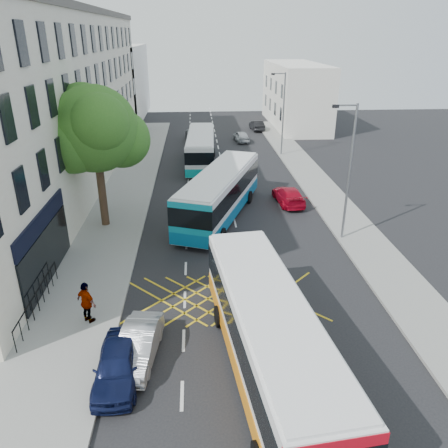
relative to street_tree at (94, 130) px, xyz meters
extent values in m
plane|color=black|center=(8.51, -14.97, -6.29)|extent=(120.00, 120.00, 0.00)
cube|color=gray|center=(0.01, 0.03, -6.22)|extent=(5.00, 70.00, 0.15)
cube|color=gray|center=(16.01, 0.03, -6.22)|extent=(3.00, 70.00, 0.15)
cube|color=beige|center=(-5.49, 9.53, 0.21)|extent=(8.00, 45.00, 13.00)
cube|color=#59544C|center=(-5.49, 9.53, 6.96)|extent=(8.30, 45.00, 0.50)
cube|color=black|center=(-1.44, -6.97, -2.89)|extent=(0.12, 7.00, 0.90)
cube|color=black|center=(-1.44, -6.97, -4.69)|extent=(0.12, 7.00, 2.60)
cube|color=silver|center=(-5.49, 40.03, -1.29)|extent=(8.00, 20.00, 10.00)
cube|color=silver|center=(19.51, 33.03, -2.29)|extent=(6.00, 18.00, 8.00)
cylinder|color=#382619|center=(0.01, 0.03, -3.94)|extent=(0.50, 0.50, 4.40)
sphere|color=#1F5117|center=(0.01, 0.03, 0.06)|extent=(5.20, 5.20, 5.20)
sphere|color=#1F5117|center=(1.41, 0.83, -0.74)|extent=(3.60, 3.60, 3.60)
sphere|color=#1F5117|center=(-1.19, -0.57, -0.54)|extent=(3.80, 3.80, 3.80)
sphere|color=#1F5117|center=(0.61, -1.27, 0.66)|extent=(3.40, 3.40, 3.40)
sphere|color=#1F5117|center=(-0.79, 1.13, 1.06)|extent=(3.20, 3.20, 3.20)
cylinder|color=slate|center=(14.81, -2.97, -2.14)|extent=(0.14, 0.14, 8.00)
cylinder|color=slate|center=(14.21, -2.97, 1.76)|extent=(1.20, 0.10, 0.10)
cube|color=black|center=(13.61, -2.97, 1.71)|extent=(0.35, 0.15, 0.18)
cylinder|color=slate|center=(14.81, 17.03, -2.14)|extent=(0.14, 0.14, 8.00)
cylinder|color=slate|center=(14.21, 17.03, 1.76)|extent=(1.20, 0.10, 0.10)
cube|color=black|center=(13.61, 17.03, 1.71)|extent=(0.35, 0.15, 0.18)
cube|color=silver|center=(8.45, -13.97, -4.57)|extent=(3.85, 11.56, 2.73)
cube|color=silver|center=(8.45, -13.97, -3.15)|extent=(3.62, 11.31, 0.12)
cube|color=black|center=(8.45, -13.97, -4.18)|extent=(3.92, 11.62, 1.13)
cube|color=orange|center=(8.45, -13.97, -5.52)|extent=(3.90, 11.61, 0.77)
cylinder|color=black|center=(6.81, -11.04, -5.83)|extent=(0.39, 0.95, 0.93)
cylinder|color=black|center=(9.37, -10.75, -5.83)|extent=(0.39, 0.95, 0.93)
cylinder|color=black|center=(10.16, -17.61, -5.83)|extent=(0.39, 0.95, 0.93)
cube|color=silver|center=(7.57, 1.17, -4.56)|extent=(6.40, 11.56, 2.74)
cube|color=silver|center=(7.57, 1.17, -3.14)|extent=(6.13, 11.28, 0.12)
cube|color=black|center=(7.57, 1.17, -4.17)|extent=(6.48, 11.64, 1.14)
cube|color=#0B5F8C|center=(7.57, 1.17, -5.52)|extent=(6.47, 11.63, 0.78)
cube|color=#0D8CA4|center=(5.60, -4.14, -4.53)|extent=(2.50, 1.01, 2.59)
cube|color=#FF0C0C|center=(4.61, -3.78, -5.26)|extent=(0.26, 0.14, 0.25)
cube|color=#FF0C0C|center=(6.57, -4.51, -5.26)|extent=(0.26, 0.14, 0.25)
cylinder|color=black|center=(7.45, 4.53, -5.83)|extent=(0.60, 0.97, 0.93)
cylinder|color=black|center=(9.87, 3.62, -5.83)|extent=(0.60, 0.97, 0.93)
cylinder|color=black|center=(5.02, -1.97, -5.83)|extent=(0.60, 0.97, 0.93)
cylinder|color=black|center=(7.45, -2.87, -5.83)|extent=(0.60, 0.97, 0.93)
cube|color=silver|center=(6.51, 14.26, -4.67)|extent=(2.85, 10.72, 2.56)
cube|color=silver|center=(6.51, 14.26, -3.34)|extent=(2.65, 10.50, 0.12)
cube|color=black|center=(6.51, 14.26, -4.31)|extent=(2.91, 10.78, 1.06)
cube|color=#0DABAA|center=(6.51, 14.26, -5.57)|extent=(2.90, 10.77, 0.72)
cube|color=white|center=(6.29, 8.98, -4.65)|extent=(2.46, 0.20, 2.42)
cube|color=#FF0C0C|center=(5.33, 9.00, -5.33)|extent=(0.25, 0.07, 0.25)
cube|color=#FF0C0C|center=(7.25, 8.93, -5.33)|extent=(0.25, 0.07, 0.25)
cylinder|color=black|center=(5.42, 17.20, -5.86)|extent=(0.31, 0.88, 0.87)
cylinder|color=black|center=(7.83, 17.10, -5.86)|extent=(0.31, 0.88, 0.87)
cylinder|color=black|center=(5.15, 10.73, -5.86)|extent=(0.31, 0.88, 0.87)
cylinder|color=black|center=(7.57, 10.63, -5.86)|extent=(0.31, 0.88, 0.87)
cylinder|color=black|center=(9.17, -17.30, -5.97)|extent=(0.32, 0.66, 0.65)
cube|color=black|center=(9.01, -17.78, -5.48)|extent=(0.42, 0.52, 0.20)
cylinder|color=slate|center=(9.16, -17.35, -5.58)|extent=(0.20, 0.44, 0.86)
cylinder|color=slate|center=(9.11, -17.49, -5.22)|extent=(0.59, 0.23, 0.04)
imported|color=black|center=(8.91, -18.07, -5.26)|extent=(0.74, 0.60, 1.75)
sphere|color=#99999E|center=(8.91, -18.07, -4.51)|extent=(0.31, 0.31, 0.31)
imported|color=#0E1438|center=(2.98, -13.98, -5.64)|extent=(1.62, 3.86, 1.30)
imported|color=#9A9CA1|center=(3.61, -12.92, -5.67)|extent=(1.79, 3.93, 1.25)
imported|color=#AA071D|center=(12.78, 3.38, -5.68)|extent=(2.06, 4.37, 1.23)
imported|color=#404448|center=(6.22, 23.58, -5.56)|extent=(2.84, 5.46, 1.47)
imported|color=#A4A8AC|center=(11.32, 23.56, -5.68)|extent=(1.85, 3.73, 1.22)
imported|color=black|center=(14.01, 29.86, -5.66)|extent=(1.71, 3.94, 1.26)
imported|color=gray|center=(1.21, -10.59, -5.18)|extent=(1.17, 1.07, 1.92)
camera|label=1|loc=(6.02, -26.58, 5.34)|focal=35.00mm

